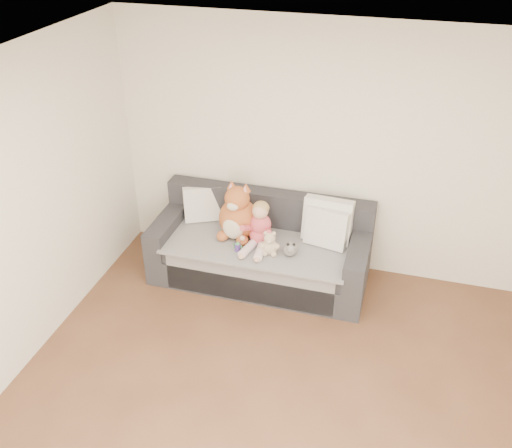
{
  "coord_description": "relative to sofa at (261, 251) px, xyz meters",
  "views": [
    {
      "loc": [
        0.67,
        -2.66,
        3.63
      ],
      "look_at": [
        -0.63,
        1.87,
        0.75
      ],
      "focal_mm": 40.0,
      "sensor_mm": 36.0,
      "label": 1
    }
  ],
  "objects": [
    {
      "name": "sofa",
      "position": [
        0.0,
        0.0,
        0.0
      ],
      "size": [
        2.2,
        0.94,
        0.85
      ],
      "color": "#26262B",
      "rests_on": "ground"
    },
    {
      "name": "sippy_cup",
      "position": [
        -0.16,
        -0.29,
        0.22
      ],
      "size": [
        0.1,
        0.07,
        0.11
      ],
      "rotation": [
        0.0,
        0.0,
        -0.25
      ],
      "color": "#51328A",
      "rests_on": "sofa"
    },
    {
      "name": "teddy_bear",
      "position": [
        0.15,
        -0.25,
        0.27
      ],
      "size": [
        0.2,
        0.16,
        0.26
      ],
      "rotation": [
        0.0,
        0.0,
        0.18
      ],
      "color": "tan",
      "rests_on": "sofa"
    },
    {
      "name": "cushion_left",
      "position": [
        -0.7,
        0.2,
        0.35
      ],
      "size": [
        0.44,
        0.34,
        0.38
      ],
      "rotation": [
        0.0,
        0.0,
        0.46
      ],
      "color": "silver",
      "rests_on": "sofa"
    },
    {
      "name": "cushion_right_back",
      "position": [
        0.64,
        0.17,
        0.39
      ],
      "size": [
        0.5,
        0.25,
        0.46
      ],
      "rotation": [
        0.0,
        0.0,
        -0.06
      ],
      "color": "silver",
      "rests_on": "sofa"
    },
    {
      "name": "room_shell",
      "position": [
        0.63,
        -1.64,
        0.99
      ],
      "size": [
        5.0,
        5.0,
        5.0
      ],
      "color": "brown",
      "rests_on": "ground"
    },
    {
      "name": "toddler",
      "position": [
        0.01,
        -0.12,
        0.36
      ],
      "size": [
        0.33,
        0.48,
        0.47
      ],
      "rotation": [
        0.0,
        0.0,
        -0.05
      ],
      "color": "#DB4D59",
      "rests_on": "sofa"
    },
    {
      "name": "plush_cow",
      "position": [
        0.36,
        -0.22,
        0.24
      ],
      "size": [
        0.14,
        0.22,
        0.18
      ],
      "rotation": [
        0.0,
        0.0,
        0.25
      ],
      "color": "white",
      "rests_on": "sofa"
    },
    {
      "name": "cushion_right_front",
      "position": [
        0.66,
        0.07,
        0.36
      ],
      "size": [
        0.45,
        0.27,
        0.4
      ],
      "rotation": [
        0.0,
        0.0,
        -0.19
      ],
      "color": "silver",
      "rests_on": "sofa"
    },
    {
      "name": "plush_cat",
      "position": [
        -0.23,
        -0.02,
        0.39
      ],
      "size": [
        0.5,
        0.42,
        0.63
      ],
      "rotation": [
        0.0,
        0.0,
        -0.12
      ],
      "color": "#AF4927",
      "rests_on": "sofa"
    }
  ]
}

